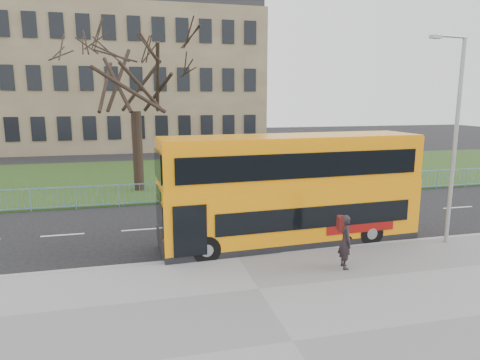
% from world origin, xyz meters
% --- Properties ---
extents(ground, '(120.00, 120.00, 0.00)m').
position_xyz_m(ground, '(0.00, 0.00, 0.00)').
color(ground, black).
rests_on(ground, ground).
extents(pavement, '(80.00, 10.50, 0.12)m').
position_xyz_m(pavement, '(0.00, -6.75, 0.06)').
color(pavement, slate).
rests_on(pavement, ground).
extents(kerb, '(80.00, 0.20, 0.14)m').
position_xyz_m(kerb, '(0.00, -1.55, 0.07)').
color(kerb, gray).
rests_on(kerb, ground).
extents(grass_verge, '(80.00, 15.40, 0.08)m').
position_xyz_m(grass_verge, '(0.00, 14.30, 0.04)').
color(grass_verge, '#1E3814').
rests_on(grass_verge, ground).
extents(guard_railing, '(40.00, 0.12, 1.10)m').
position_xyz_m(guard_railing, '(0.00, 6.60, 0.55)').
color(guard_railing, '#6EA2C3').
rests_on(guard_railing, ground).
extents(bare_tree, '(7.39, 7.39, 10.56)m').
position_xyz_m(bare_tree, '(-3.00, 10.00, 5.36)').
color(bare_tree, black).
rests_on(bare_tree, grass_verge).
extents(civic_building, '(30.00, 15.00, 14.00)m').
position_xyz_m(civic_building, '(-5.00, 35.00, 7.00)').
color(civic_building, '#78614C').
rests_on(civic_building, ground).
extents(yellow_bus, '(9.39, 2.67, 3.89)m').
position_xyz_m(yellow_bus, '(2.23, -0.51, 2.09)').
color(yellow_bus, orange).
rests_on(yellow_bus, ground).
extents(pedestrian, '(0.50, 0.67, 1.67)m').
position_xyz_m(pedestrian, '(2.96, -3.32, 0.96)').
color(pedestrian, black).
rests_on(pedestrian, pavement).
extents(street_lamp, '(1.51, 0.31, 7.12)m').
position_xyz_m(street_lamp, '(7.56, -2.01, 4.02)').
color(street_lamp, '#969A9E').
rests_on(street_lamp, pavement).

